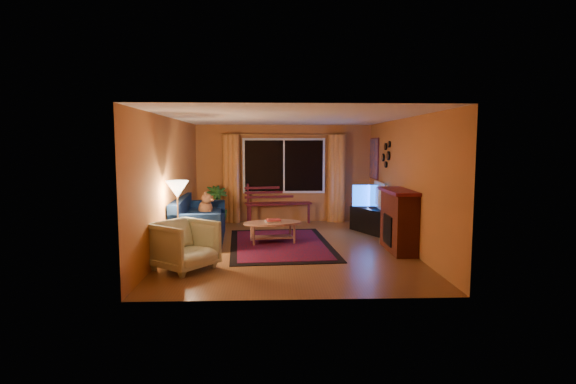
{
  "coord_description": "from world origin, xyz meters",
  "views": [
    {
      "loc": [
        -0.35,
        -8.59,
        1.99
      ],
      "look_at": [
        0.0,
        0.3,
        1.05
      ],
      "focal_mm": 28.0,
      "sensor_mm": 36.0,
      "label": 1
    }
  ],
  "objects_px": {
    "coffee_table": "(273,232)",
    "bench": "(278,213)",
    "sofa": "(200,220)",
    "tv_console": "(375,221)",
    "armchair": "(184,243)",
    "floor_lamp": "(178,219)"
  },
  "relations": [
    {
      "from": "bench",
      "to": "sofa",
      "type": "relative_size",
      "value": 0.75
    },
    {
      "from": "bench",
      "to": "sofa",
      "type": "xyz_separation_m",
      "value": [
        -1.66,
        -2.13,
        0.2
      ]
    },
    {
      "from": "coffee_table",
      "to": "tv_console",
      "type": "relative_size",
      "value": 0.89
    },
    {
      "from": "coffee_table",
      "to": "tv_console",
      "type": "height_order",
      "value": "tv_console"
    },
    {
      "from": "floor_lamp",
      "to": "sofa",
      "type": "bearing_deg",
      "value": 81.44
    },
    {
      "from": "bench",
      "to": "sofa",
      "type": "height_order",
      "value": "sofa"
    },
    {
      "from": "bench",
      "to": "armchair",
      "type": "xyz_separation_m",
      "value": [
        -1.57,
        -4.27,
        0.18
      ]
    },
    {
      "from": "sofa",
      "to": "floor_lamp",
      "type": "relative_size",
      "value": 1.67
    },
    {
      "from": "armchair",
      "to": "floor_lamp",
      "type": "distance_m",
      "value": 0.97
    },
    {
      "from": "sofa",
      "to": "floor_lamp",
      "type": "xyz_separation_m",
      "value": [
        -0.19,
        -1.25,
        0.22
      ]
    },
    {
      "from": "coffee_table",
      "to": "bench",
      "type": "bearing_deg",
      "value": 86.15
    },
    {
      "from": "tv_console",
      "to": "floor_lamp",
      "type": "bearing_deg",
      "value": -178.82
    },
    {
      "from": "bench",
      "to": "floor_lamp",
      "type": "distance_m",
      "value": 3.87
    },
    {
      "from": "sofa",
      "to": "floor_lamp",
      "type": "height_order",
      "value": "floor_lamp"
    },
    {
      "from": "armchair",
      "to": "sofa",
      "type": "bearing_deg",
      "value": 40.2
    },
    {
      "from": "tv_console",
      "to": "armchair",
      "type": "bearing_deg",
      "value": -167.35
    },
    {
      "from": "sofa",
      "to": "coffee_table",
      "type": "relative_size",
      "value": 1.88
    },
    {
      "from": "armchair",
      "to": "bench",
      "type": "bearing_deg",
      "value": 17.66
    },
    {
      "from": "sofa",
      "to": "tv_console",
      "type": "distance_m",
      "value": 3.88
    },
    {
      "from": "armchair",
      "to": "floor_lamp",
      "type": "height_order",
      "value": "floor_lamp"
    },
    {
      "from": "bench",
      "to": "floor_lamp",
      "type": "xyz_separation_m",
      "value": [
        -1.85,
        -3.37,
        0.42
      ]
    },
    {
      "from": "coffee_table",
      "to": "tv_console",
      "type": "bearing_deg",
      "value": 21.49
    }
  ]
}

